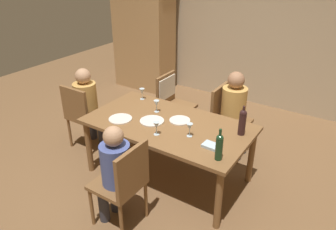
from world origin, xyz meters
The scene contains 22 objects.
ground_plane centered at (0.00, 0.00, 0.00)m, with size 10.00×10.00×0.00m, color brown.
rear_room_partition centered at (0.00, 2.71, 1.35)m, with size 6.40×0.12×2.70m, color tan.
armoire_cabinet centered at (-2.03, 2.26, 1.10)m, with size 1.18×0.62×2.18m.
dining_table centered at (0.00, 0.00, 0.65)m, with size 1.87×1.02×0.73m.
chair_far_right centered at (0.33, 0.89, 0.53)m, with size 0.44×0.44×0.92m.
chair_near centered at (0.09, -0.89, 0.53)m, with size 0.44×0.44×0.92m.
chair_left_end centered at (-1.31, -0.09, 0.53)m, with size 0.44×0.44×0.92m.
chair_far_left centered at (-0.54, 0.89, 0.59)m, with size 0.46×0.44×0.92m.
person_woman_host centered at (0.45, 0.89, 0.66)m, with size 0.36×0.32×1.15m.
person_man_bearded centered at (-0.03, -0.89, 0.63)m, with size 0.33×0.28×1.08m.
person_man_guest centered at (-1.31, 0.03, 0.65)m, with size 0.30×0.35×1.13m.
wine_bottle_tall_green centered at (0.78, -0.34, 0.87)m, with size 0.07×0.07×0.32m.
wine_bottle_dark_red centered at (0.79, 0.21, 0.88)m, with size 0.08×0.08×0.33m.
wine_glass_near_left centered at (0.04, -0.28, 0.83)m, with size 0.07×0.07×0.15m.
wine_glass_centre centered at (0.35, -0.12, 0.83)m, with size 0.07×0.07×0.15m.
wine_glass_near_right centered at (-0.27, 0.16, 0.83)m, with size 0.07×0.07×0.15m.
wine_glass_far centered at (-0.65, 0.37, 0.83)m, with size 0.07×0.07×0.15m.
dinner_plate_host centered at (0.09, 0.11, 0.73)m, with size 0.24×0.24×0.01m, color silver.
dinner_plate_guest_left centered at (-0.51, -0.23, 0.73)m, with size 0.27×0.27×0.01m, color silver.
dinner_plate_guest_right centered at (-0.17, -0.07, 0.73)m, with size 0.28×0.28×0.01m, color silver.
folded_napkin centered at (0.63, -0.19, 0.74)m, with size 0.16×0.12×0.03m, color #ADC6D6.
handbag centered at (-0.07, 0.89, 0.11)m, with size 0.28×0.12×0.22m, color brown.
Camera 1 is at (1.76, -2.70, 2.45)m, focal length 34.56 mm.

